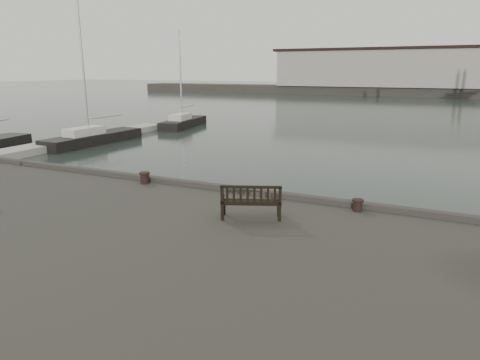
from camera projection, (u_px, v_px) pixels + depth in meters
The scene contains 8 objects.
ground at pixel (246, 234), 15.24m from camera, with size 400.00×400.00×0.00m, color black.
pontoon at pixel (58, 144), 32.11m from camera, with size 2.00×24.00×0.50m, color #A19F96.
breakwater at pixel (393, 76), 96.87m from camera, with size 140.00×9.50×12.20m.
bench at pixel (251, 208), 12.15m from camera, with size 1.80×1.18×0.98m.
bollard_left at pixel (145, 178), 15.93m from camera, with size 0.40×0.40×0.42m, color black.
bollard_right at pixel (358, 205), 12.79m from camera, with size 0.34×0.34×0.36m, color black.
yacht_c at pixel (94, 141), 33.86m from camera, with size 2.60×8.96×12.03m.
yacht_d at pixel (184, 125), 44.01m from camera, with size 3.24×8.01×10.05m.
Camera 1 is at (5.80, -13.05, 5.66)m, focal length 32.00 mm.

